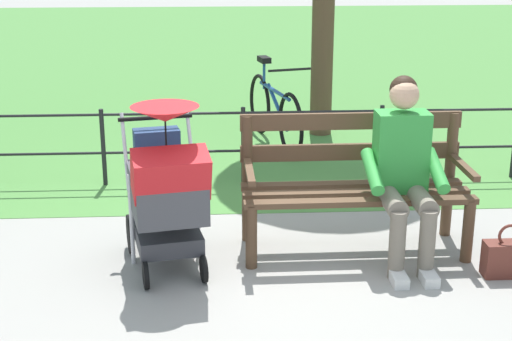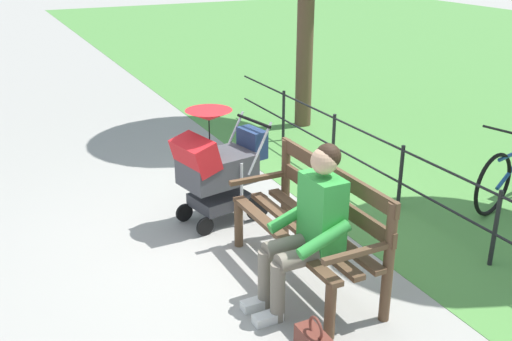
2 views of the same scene
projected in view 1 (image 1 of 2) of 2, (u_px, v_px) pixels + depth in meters
The scene contains 8 objects.
ground_plane at pixel (253, 255), 5.44m from camera, with size 60.00×60.00×0.00m, color #9E9B93.
grass_lawn at pixel (227, 53), 13.79m from camera, with size 40.00×16.00×0.01m, color #518E42.
park_bench at pixel (354, 178), 5.42m from camera, with size 1.61×0.62×0.96m.
person_on_bench at pixel (404, 166), 5.18m from camera, with size 0.53×0.74×1.28m.
stroller at pixel (166, 186), 5.05m from camera, with size 0.66×0.96×1.15m.
handbag at pixel (507, 258), 5.08m from camera, with size 0.32×0.14×0.37m.
park_fence at pixel (274, 137), 6.83m from camera, with size 7.49×0.04×0.70m.
bicycle at pixel (274, 111), 8.04m from camera, with size 0.55×1.62×0.89m.
Camera 1 is at (0.26, 4.98, 2.26)m, focal length 53.56 mm.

